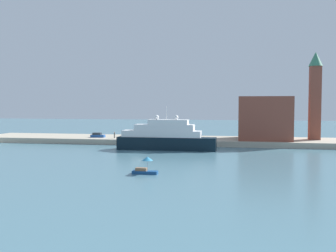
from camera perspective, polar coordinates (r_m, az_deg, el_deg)
ground at (r=90.39m, az=-4.62°, el=-3.99°), size 400.00×400.00×0.00m
quay_dock at (r=114.52m, az=-1.25°, el=-2.09°), size 110.00×18.13×1.51m
large_yacht at (r=95.87m, az=-0.42°, el=-1.73°), size 24.62×4.18×10.99m
small_motorboat at (r=63.04m, az=-3.38°, el=-6.08°), size 4.15×1.78×2.81m
harbor_building at (r=111.54m, az=14.07°, el=1.15°), size 14.24×14.58×11.98m
bell_tower at (r=114.73m, az=20.92°, el=4.68°), size 3.84×3.84×24.32m
parked_car at (r=116.95m, az=-10.36°, el=-1.36°), size 4.21×1.63×1.42m
person_figure at (r=113.83m, az=-7.92°, el=-1.36°), size 0.36×0.36×1.76m
mooring_bollard at (r=107.97m, az=-3.73°, el=-1.78°), size 0.48×0.48×0.89m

